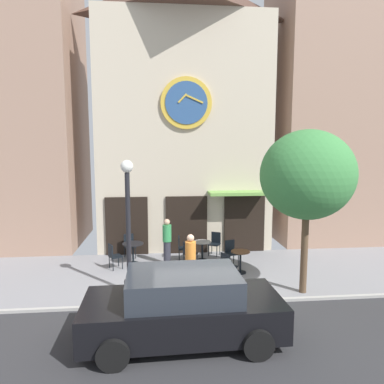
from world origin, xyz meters
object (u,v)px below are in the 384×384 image
cafe_chair_facing_street (215,242)px  parked_car_black (183,307)px  cafe_chair_right_end (113,254)px  cafe_chair_left_end (227,264)px  cafe_chair_near_tree (181,246)px  cafe_table_near_door (133,249)px  cafe_table_rightmost (240,258)px  street_lamp (128,226)px  cafe_table_leftmost (202,248)px  cafe_chair_outer (189,252)px  street_tree (308,175)px  pedestrian_orange (190,261)px  cafe_chair_under_awning (129,244)px  pedestrian_green (167,241)px  cafe_chair_curbside (231,251)px

cafe_chair_facing_street → parked_car_black: (-1.68, -5.98, 0.23)m
cafe_chair_right_end → cafe_chair_left_end: 3.99m
cafe_chair_near_tree → cafe_chair_left_end: (1.32, -2.18, 0.00)m
cafe_table_near_door → cafe_table_rightmost: cafe_table_near_door is taller
street_lamp → cafe_table_leftmost: street_lamp is taller
cafe_table_near_door → cafe_table_leftmost: (2.56, 0.10, -0.06)m
cafe_table_near_door → cafe_chair_right_end: bearing=-139.8°
cafe_chair_facing_street → cafe_chair_outer: size_ratio=1.00×
street_tree → cafe_table_leftmost: bearing=129.6°
cafe_table_rightmost → pedestrian_orange: (-1.80, -1.17, 0.36)m
cafe_chair_under_awning → cafe_chair_left_end: size_ratio=1.00×
street_tree → pedestrian_green: size_ratio=2.83×
street_lamp → cafe_chair_left_end: (3.03, 0.63, -1.44)m
cafe_chair_near_tree → cafe_chair_curbside: (1.73, -0.75, 0.00)m
cafe_table_leftmost → cafe_chair_under_awning: size_ratio=0.81×
cafe_table_near_door → cafe_chair_outer: cafe_chair_outer is taller
pedestrian_green → parked_car_black: bearing=-87.4°
cafe_chair_right_end → parked_car_black: size_ratio=0.21×
street_tree → cafe_chair_right_end: (-5.78, 2.49, -2.91)m
pedestrian_green → cafe_chair_left_end: bearing=-43.0°
cafe_chair_outer → street_tree: bearing=-38.9°
cafe_chair_outer → cafe_table_rightmost: bearing=-25.3°
pedestrian_orange → pedestrian_green: (-0.65, 2.29, 0.00)m
street_tree → street_lamp: bearing=174.6°
street_tree → cafe_table_rightmost: bearing=130.1°
pedestrian_green → parked_car_black: (0.23, -5.07, -0.10)m
street_tree → pedestrian_orange: (-3.26, 0.57, -2.58)m
street_lamp → cafe_table_rightmost: size_ratio=5.14×
cafe_chair_under_awning → cafe_chair_right_end: bearing=-108.8°
street_tree → parked_car_black: 5.06m
cafe_table_leftmost → cafe_chair_facing_street: size_ratio=0.81×
cafe_table_rightmost → cafe_chair_near_tree: (-1.89, 1.56, 0.02)m
cafe_table_near_door → cafe_chair_outer: 2.08m
cafe_chair_right_end → cafe_chair_curbside: bearing=0.7°
cafe_chair_right_end → street_lamp: bearing=-70.3°
cafe_table_rightmost → cafe_chair_outer: bearing=154.7°
pedestrian_orange → cafe_table_rightmost: bearing=32.9°
cafe_chair_left_end → parked_car_black: bearing=-116.3°
parked_car_black → pedestrian_orange: bearing=81.5°
cafe_table_near_door → pedestrian_green: 1.29m
cafe_table_near_door → cafe_chair_under_awning: 0.79m
street_lamp → parked_car_black: street_lamp is taller
cafe_chair_near_tree → pedestrian_green: 0.78m
pedestrian_orange → street_lamp: bearing=-177.1°
cafe_chair_under_awning → cafe_chair_right_end: same height
cafe_chair_right_end → cafe_table_leftmost: bearing=11.3°
cafe_chair_curbside → cafe_table_near_door: bearing=172.1°
cafe_table_rightmost → parked_car_black: 4.53m
cafe_table_near_door → cafe_chair_outer: (2.01, -0.51, -0.03)m
cafe_table_near_door → pedestrian_green: bearing=-7.8°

